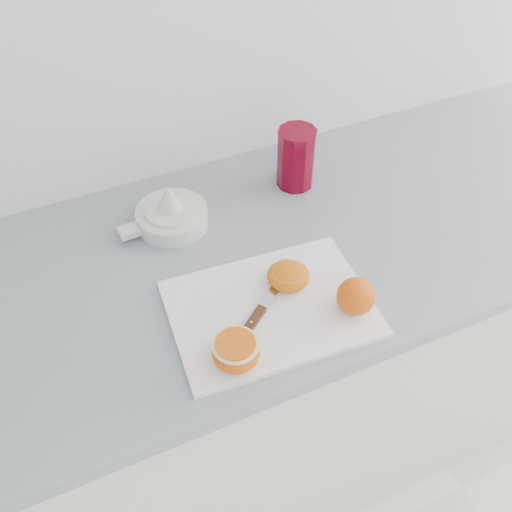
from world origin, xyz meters
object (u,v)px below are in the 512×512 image
object	(u,v)px
cutting_board	(271,309)
counter	(242,374)
half_orange	(236,352)
red_tumbler	(296,160)
citrus_juicer	(171,214)

from	to	relation	value
cutting_board	counter	bearing A→B (deg)	88.91
half_orange	red_tumbler	size ratio (longest dim) A/B	0.57
counter	half_orange	world-z (taller)	half_orange
counter	red_tumbler	distance (m)	0.57
counter	half_orange	xyz separation A→B (m)	(-0.10, -0.24, 0.48)
cutting_board	citrus_juicer	size ratio (longest dim) A/B	1.90
half_orange	red_tumbler	bearing A→B (deg)	51.73
citrus_juicer	red_tumbler	world-z (taller)	red_tumbler
half_orange	red_tumbler	world-z (taller)	red_tumbler
half_orange	red_tumbler	distance (m)	0.49
counter	cutting_board	size ratio (longest dim) A/B	7.34
cutting_board	half_orange	xyz separation A→B (m)	(-0.10, -0.08, 0.03)
half_orange	citrus_juicer	bearing A→B (deg)	88.20
counter	citrus_juicer	size ratio (longest dim) A/B	13.93
citrus_juicer	cutting_board	bearing A→B (deg)	-73.16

